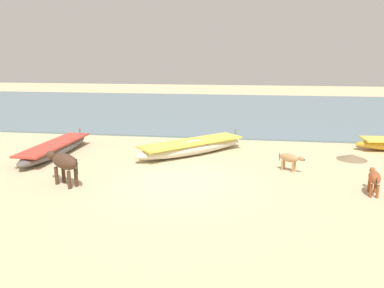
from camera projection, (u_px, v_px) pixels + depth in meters
ground at (178, 182)px, 11.04m from camera, size 80.00×80.00×0.00m
sea_water at (218, 109)px, 26.50m from camera, size 60.00×20.00×0.08m
fishing_boat_2 at (55, 149)px, 13.96m from camera, size 1.07×4.58×0.68m
fishing_boat_4 at (192, 147)px, 14.14m from camera, size 4.34×4.19×0.74m
calf_near_rust at (374, 178)px, 9.91m from camera, size 0.43×1.03×0.67m
calf_far_tan at (290, 159)px, 12.00m from camera, size 0.84×0.65×0.60m
cow_second_adult_dark at (64, 162)px, 10.59m from camera, size 1.42×0.97×0.98m
debris_pile_0 at (352, 157)px, 13.43m from camera, size 1.15×1.15×0.20m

